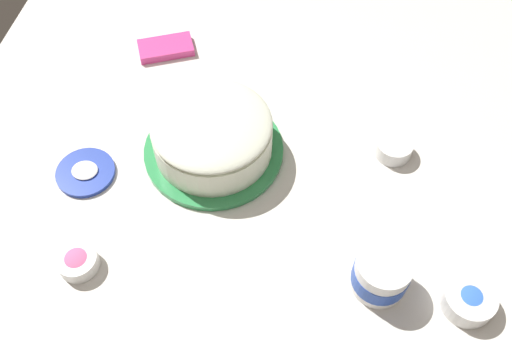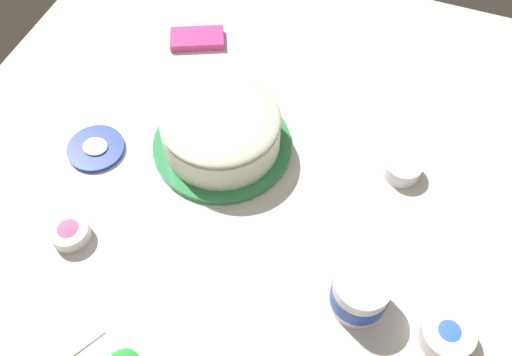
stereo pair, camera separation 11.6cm
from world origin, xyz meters
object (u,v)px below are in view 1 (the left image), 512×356
(frosting_tub, at_px, (381,273))
(sprinkle_bowl_pink, at_px, (77,261))
(frosted_cake, at_px, (212,137))
(sprinkle_bowl_orange, at_px, (394,148))
(frosting_tub_lid, at_px, (85,172))
(sprinkle_bowl_blue, at_px, (469,300))
(candy_box_lower, at_px, (166,48))

(frosting_tub, distance_m, sprinkle_bowl_pink, 0.57)
(frosted_cake, xyz_separation_m, sprinkle_bowl_orange, (-0.38, -0.07, -0.03))
(frosted_cake, height_order, frosting_tub_lid, frosted_cake)
(frosting_tub, xyz_separation_m, sprinkle_bowl_blue, (-0.16, 0.01, -0.02))
(sprinkle_bowl_orange, bearing_deg, sprinkle_bowl_blue, 114.58)
(frosting_tub_lid, height_order, candy_box_lower, candy_box_lower)
(sprinkle_bowl_pink, relative_size, sprinkle_bowl_blue, 0.81)
(frosted_cake, bearing_deg, sprinkle_bowl_blue, 154.14)
(frosting_tub, bearing_deg, frosting_tub_lid, -12.70)
(frosting_tub_lid, bearing_deg, frosting_tub, 167.30)
(frosted_cake, xyz_separation_m, sprinkle_bowl_blue, (-0.53, 0.26, -0.03))
(candy_box_lower, bearing_deg, frosted_cake, 98.93)
(sprinkle_bowl_blue, height_order, sprinkle_bowl_orange, sprinkle_bowl_blue)
(frosting_tub_lid, xyz_separation_m, sprinkle_bowl_blue, (-0.79, 0.15, 0.02))
(frosting_tub, bearing_deg, sprinkle_bowl_orange, -92.45)
(frosting_tub, height_order, candy_box_lower, frosting_tub)
(sprinkle_bowl_blue, relative_size, candy_box_lower, 0.72)
(frosting_tub_lid, xyz_separation_m, sprinkle_bowl_orange, (-0.64, -0.17, 0.01))
(sprinkle_bowl_blue, bearing_deg, frosted_cake, -25.86)
(sprinkle_bowl_pink, height_order, candy_box_lower, sprinkle_bowl_pink)
(sprinkle_bowl_blue, relative_size, sprinkle_bowl_orange, 1.21)
(frosted_cake, xyz_separation_m, candy_box_lower, (0.19, -0.29, -0.04))
(frosting_tub, xyz_separation_m, candy_box_lower, (0.56, -0.53, -0.04))
(frosting_tub_lid, relative_size, sprinkle_bowl_pink, 1.60)
(sprinkle_bowl_blue, xyz_separation_m, candy_box_lower, (0.72, -0.54, -0.01))
(frosted_cake, height_order, frosting_tub, frosted_cake)
(frosting_tub, relative_size, sprinkle_bowl_orange, 1.32)
(frosting_tub_lid, bearing_deg, sprinkle_bowl_orange, -164.83)
(candy_box_lower, bearing_deg, frosting_tub, 112.06)
(frosting_tub_lid, distance_m, sprinkle_bowl_orange, 0.66)
(frosting_tub, height_order, sprinkle_bowl_pink, frosting_tub)
(frosting_tub_lid, bearing_deg, sprinkle_bowl_pink, 106.83)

